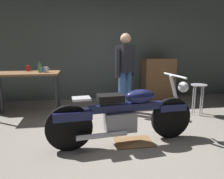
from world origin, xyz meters
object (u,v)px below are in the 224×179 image
at_px(person_standing, 125,70).
at_px(mug_red_diner, 28,68).
at_px(wooden_dresser, 158,80).
at_px(shop_stool, 199,91).
at_px(mug_blue_enamel, 42,69).
at_px(bottle, 40,68).
at_px(motorcycle, 125,114).
at_px(mug_white_ceramic, 46,70).

bearing_deg(person_standing, mug_red_diner, -47.42).
distance_m(person_standing, wooden_dresser, 1.51).
relative_size(shop_stool, mug_red_diner, 5.57).
bearing_deg(mug_blue_enamel, bottle, -100.04).
xyz_separation_m(mug_red_diner, mug_blue_enamel, (0.31, -0.17, -0.01)).
relative_size(person_standing, mug_blue_enamel, 14.55).
relative_size(motorcycle, person_standing, 1.31).
distance_m(shop_stool, mug_blue_enamel, 3.25).
xyz_separation_m(wooden_dresser, bottle, (-2.82, -0.92, 0.45)).
xyz_separation_m(shop_stool, mug_red_diner, (-3.49, 0.68, 0.46)).
height_order(shop_stool, mug_blue_enamel, mug_blue_enamel).
bearing_deg(motorcycle, mug_blue_enamel, 123.93).
distance_m(motorcycle, bottle, 2.12).
height_order(person_standing, bottle, person_standing).
xyz_separation_m(wooden_dresser, mug_blue_enamel, (-2.80, -0.80, 0.40)).
relative_size(mug_white_ceramic, bottle, 0.47).
height_order(person_standing, shop_stool, person_standing).
bearing_deg(shop_stool, mug_blue_enamel, 170.80).
distance_m(shop_stool, mug_white_ceramic, 3.13).
bearing_deg(mug_blue_enamel, mug_red_diner, 151.80).
relative_size(mug_red_diner, mug_white_ceramic, 1.01).
height_order(wooden_dresser, mug_white_ceramic, wooden_dresser).
xyz_separation_m(mug_white_ceramic, bottle, (-0.12, 0.01, 0.04)).
relative_size(mug_white_ceramic, mug_blue_enamel, 0.99).
bearing_deg(mug_red_diner, wooden_dresser, 11.45).
xyz_separation_m(shop_stool, mug_blue_enamel, (-3.18, 0.52, 0.45)).
height_order(motorcycle, shop_stool, motorcycle).
bearing_deg(mug_white_ceramic, motorcycle, -49.47).
height_order(person_standing, mug_blue_enamel, person_standing).
distance_m(mug_red_diner, mug_blue_enamel, 0.35).
xyz_separation_m(person_standing, mug_red_diner, (-2.01, 0.32, 0.03)).
height_order(shop_stool, mug_white_ceramic, mug_white_ceramic).
bearing_deg(mug_red_diner, bottle, -44.98).
relative_size(wooden_dresser, mug_red_diner, 9.58).
bearing_deg(shop_stool, bottle, 173.00).
height_order(mug_red_diner, mug_white_ceramic, same).
xyz_separation_m(wooden_dresser, mug_white_ceramic, (-2.70, -0.93, 0.41)).
distance_m(motorcycle, mug_red_diner, 2.51).
height_order(shop_stool, bottle, bottle).
bearing_deg(mug_blue_enamel, shop_stool, -9.20).
bearing_deg(bottle, wooden_dresser, 18.02).
bearing_deg(mug_red_diner, mug_blue_enamel, -28.20).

